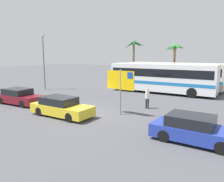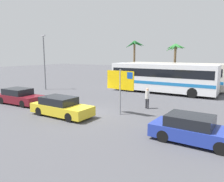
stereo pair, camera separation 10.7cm
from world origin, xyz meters
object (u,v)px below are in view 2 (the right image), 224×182
object	(u,v)px
bus_rear_coach	(174,75)
pedestrian_crossing_lot	(147,97)
ferry_sign	(121,82)
car_yellow	(61,107)
car_blue	(193,129)
car_maroon	(19,97)
bus_front_coach	(162,77)

from	to	relation	value
bus_rear_coach	pedestrian_crossing_lot	size ratio (longest dim) A/B	6.94
ferry_sign	pedestrian_crossing_lot	size ratio (longest dim) A/B	1.97
bus_rear_coach	car_yellow	world-z (taller)	bus_rear_coach
car_blue	car_yellow	bearing A→B (deg)	-178.28
car_yellow	ferry_sign	bearing A→B (deg)	37.02
bus_rear_coach	car_maroon	xyz separation A→B (m)	(-8.86, -14.95, -1.15)
ferry_sign	car_maroon	distance (m)	9.38
bus_front_coach	pedestrian_crossing_lot	distance (m)	7.63
bus_front_coach	car_blue	distance (m)	13.96
car_maroon	pedestrian_crossing_lot	distance (m)	10.85
car_blue	car_maroon	bearing A→B (deg)	178.45
bus_front_coach	ferry_sign	distance (m)	10.09
bus_front_coach	ferry_sign	xyz separation A→B (m)	(0.52, -10.06, 0.54)
bus_rear_coach	car_blue	bearing A→B (deg)	-70.25
bus_front_coach	car_yellow	xyz separation A→B (m)	(-2.83, -12.52, -1.15)
ferry_sign	car_maroon	size ratio (longest dim) A/B	0.74
bus_front_coach	car_yellow	size ratio (longest dim) A/B	2.49
car_maroon	car_yellow	bearing A→B (deg)	-10.59
bus_rear_coach	ferry_sign	xyz separation A→B (m)	(0.22, -13.35, 0.54)
car_blue	ferry_sign	bearing A→B (deg)	157.42
car_maroon	car_yellow	size ratio (longest dim) A/B	0.95
car_blue	car_yellow	world-z (taller)	same
car_yellow	pedestrian_crossing_lot	distance (m)	6.63
ferry_sign	car_yellow	xyz separation A→B (m)	(-3.35, -2.46, -1.69)
car_yellow	bus_front_coach	bearing A→B (deg)	78.02
ferry_sign	car_blue	world-z (taller)	ferry_sign
bus_front_coach	car_maroon	bearing A→B (deg)	-126.29
ferry_sign	car_yellow	world-z (taller)	ferry_sign
bus_rear_coach	car_maroon	bearing A→B (deg)	-120.65
bus_rear_coach	ferry_sign	distance (m)	13.36
bus_front_coach	bus_rear_coach	distance (m)	3.31
car_maroon	pedestrian_crossing_lot	bearing A→B (deg)	20.78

